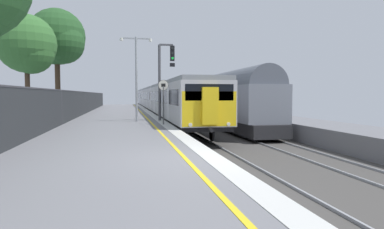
{
  "coord_description": "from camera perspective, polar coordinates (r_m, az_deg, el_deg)",
  "views": [
    {
      "loc": [
        -1.92,
        -9.07,
        1.69
      ],
      "look_at": [
        1.23,
        7.14,
        0.76
      ],
      "focal_mm": 32.48,
      "sensor_mm": 36.0,
      "label": 1
    }
  ],
  "objects": [
    {
      "name": "ground",
      "position": [
        10.41,
        15.53,
        -9.66
      ],
      "size": [
        17.4,
        110.0,
        1.21
      ],
      "color": "slate"
    },
    {
      "name": "commuter_train_at_platform",
      "position": [
        46.46,
        -6.04,
        2.68
      ],
      "size": [
        2.83,
        60.62,
        3.81
      ],
      "color": "#B7B7BC",
      "rests_on": "ground"
    },
    {
      "name": "freight_train_adjacent_track",
      "position": [
        39.13,
        0.84,
        2.8
      ],
      "size": [
        2.6,
        41.02,
        4.42
      ],
      "color": "#232326",
      "rests_on": "ground"
    },
    {
      "name": "signal_gantry",
      "position": [
        23.08,
        -4.68,
        6.83
      ],
      "size": [
        1.1,
        0.24,
        5.04
      ],
      "color": "#47474C",
      "rests_on": "ground"
    },
    {
      "name": "speed_limit_sign",
      "position": [
        19.84,
        -4.72,
        3.03
      ],
      "size": [
        0.59,
        0.08,
        2.55
      ],
      "color": "#59595B",
      "rests_on": "ground"
    },
    {
      "name": "platform_lamp_mid",
      "position": [
        22.42,
        -9.12,
        6.98
      ],
      "size": [
        2.0,
        0.2,
        5.35
      ],
      "color": "#93999E",
      "rests_on": "ground"
    },
    {
      "name": "background_tree_left",
      "position": [
        26.12,
        -25.35,
        10.1
      ],
      "size": [
        3.91,
        3.91,
        7.09
      ],
      "color": "#473323",
      "rests_on": "ground"
    },
    {
      "name": "background_tree_right",
      "position": [
        30.54,
        -21.06,
        11.52
      ],
      "size": [
        4.52,
        4.52,
        8.65
      ],
      "color": "#473323",
      "rests_on": "ground"
    }
  ]
}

